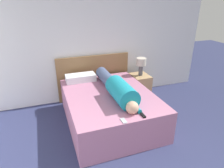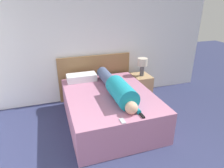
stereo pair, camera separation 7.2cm
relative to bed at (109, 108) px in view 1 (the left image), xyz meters
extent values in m
cube|color=white|center=(-0.06, 1.14, 1.01)|extent=(5.56, 0.06, 2.60)
cube|color=#B2708E|center=(0.00, 0.00, 0.00)|extent=(1.51, 1.92, 0.58)
cube|color=olive|center=(0.00, 1.07, 0.22)|extent=(1.63, 0.04, 1.01)
cube|color=tan|center=(0.99, 0.71, -0.01)|extent=(0.38, 0.46, 0.55)
cylinder|color=#4C4C51|center=(0.99, 0.71, 0.38)|extent=(0.09, 0.09, 0.23)
cylinder|color=beige|center=(0.99, 0.71, 0.58)|extent=(0.22, 0.22, 0.16)
sphere|color=tan|center=(0.10, -0.74, 0.39)|extent=(0.20, 0.20, 0.20)
cylinder|color=teal|center=(0.10, -0.33, 0.46)|extent=(0.34, 0.69, 0.34)
cylinder|color=#47567A|center=(0.10, 0.43, 0.40)|extent=(0.23, 0.83, 0.23)
cylinder|color=teal|center=(0.21, -0.69, 0.32)|extent=(0.07, 0.22, 0.07)
cube|color=white|center=(-0.36, 0.77, 0.36)|extent=(0.60, 0.28, 0.14)
cube|color=black|center=(0.22, -0.85, 0.30)|extent=(0.04, 0.15, 0.02)
cube|color=#B2B7BC|center=(-0.09, -0.88, 0.30)|extent=(0.06, 0.13, 0.01)
camera|label=1|loc=(-1.04, -3.04, 1.87)|focal=32.00mm
camera|label=2|loc=(-0.97, -3.06, 1.87)|focal=32.00mm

